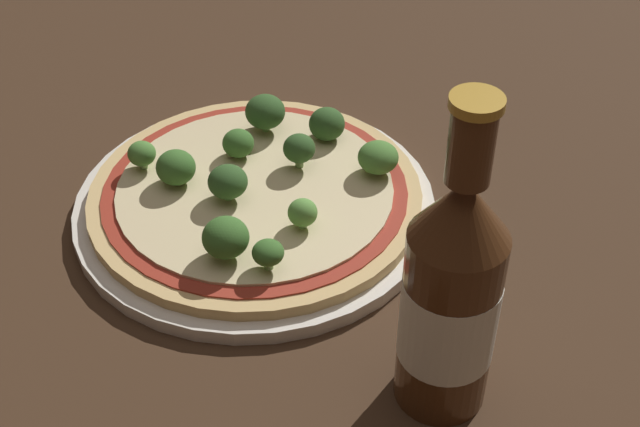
% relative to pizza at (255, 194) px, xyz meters
% --- Properties ---
extents(ground_plane, '(3.00, 3.00, 0.00)m').
position_rel_pizza_xyz_m(ground_plane, '(0.02, 0.01, -0.02)').
color(ground_plane, '#3D2819').
extents(plate, '(0.30, 0.30, 0.01)m').
position_rel_pizza_xyz_m(plate, '(-0.00, -0.00, -0.01)').
color(plate, silver).
rests_on(plate, ground_plane).
extents(pizza, '(0.27, 0.27, 0.01)m').
position_rel_pizza_xyz_m(pizza, '(0.00, 0.00, 0.00)').
color(pizza, tan).
rests_on(pizza, plate).
extents(broccoli_floret_0, '(0.02, 0.02, 0.02)m').
position_rel_pizza_xyz_m(broccoli_floret_0, '(0.06, 0.01, 0.02)').
color(broccoli_floret_0, '#7A9E5B').
rests_on(broccoli_floret_0, pizza).
extents(broccoli_floret_1, '(0.03, 0.03, 0.03)m').
position_rel_pizza_xyz_m(broccoli_floret_1, '(-0.01, 0.05, 0.03)').
color(broccoli_floret_1, '#7A9E5B').
rests_on(broccoli_floret_1, pizza).
extents(broccoli_floret_2, '(0.03, 0.03, 0.03)m').
position_rel_pizza_xyz_m(broccoli_floret_2, '(0.04, 0.10, 0.02)').
color(broccoli_floret_2, '#7A9E5B').
rests_on(broccoli_floret_2, pizza).
extents(broccoli_floret_3, '(0.03, 0.03, 0.03)m').
position_rel_pizza_xyz_m(broccoli_floret_3, '(-0.04, -0.05, 0.02)').
color(broccoli_floret_3, '#7A9E5B').
rests_on(broccoli_floret_3, pizza).
extents(broccoli_floret_4, '(0.03, 0.03, 0.03)m').
position_rel_pizza_xyz_m(broccoli_floret_4, '(-0.03, 0.09, 0.02)').
color(broccoli_floret_4, '#7A9E5B').
rests_on(broccoli_floret_4, pizza).
extents(broccoli_floret_5, '(0.02, 0.02, 0.02)m').
position_rel_pizza_xyz_m(broccoli_floret_5, '(0.09, -0.04, 0.02)').
color(broccoli_floret_5, '#7A9E5B').
rests_on(broccoli_floret_5, pizza).
extents(broccoli_floret_6, '(0.03, 0.03, 0.03)m').
position_rel_pizza_xyz_m(broccoli_floret_6, '(0.00, -0.02, 0.02)').
color(broccoli_floret_6, '#7A9E5B').
rests_on(broccoli_floret_6, pizza).
extents(broccoli_floret_7, '(0.04, 0.04, 0.03)m').
position_rel_pizza_xyz_m(broccoli_floret_7, '(-0.07, 0.05, 0.03)').
color(broccoli_floret_7, '#7A9E5B').
rests_on(broccoli_floret_7, pizza).
extents(broccoli_floret_8, '(0.02, 0.02, 0.02)m').
position_rel_pizza_xyz_m(broccoli_floret_8, '(-0.07, -0.07, 0.02)').
color(broccoli_floret_8, '#7A9E5B').
rests_on(broccoli_floret_8, pizza).
extents(broccoli_floret_9, '(0.03, 0.03, 0.03)m').
position_rel_pizza_xyz_m(broccoli_floret_9, '(-0.05, 0.01, 0.02)').
color(broccoli_floret_9, '#7A9E5B').
rests_on(broccoli_floret_9, pizza).
extents(broccoli_floret_10, '(0.04, 0.04, 0.03)m').
position_rel_pizza_xyz_m(broccoli_floret_10, '(0.06, -0.06, 0.03)').
color(broccoli_floret_10, '#7A9E5B').
rests_on(broccoli_floret_10, pizza).
extents(beer_bottle, '(0.06, 0.06, 0.23)m').
position_rel_pizza_xyz_m(beer_bottle, '(0.23, 0.02, 0.07)').
color(beer_bottle, '#472814').
rests_on(beer_bottle, ground_plane).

